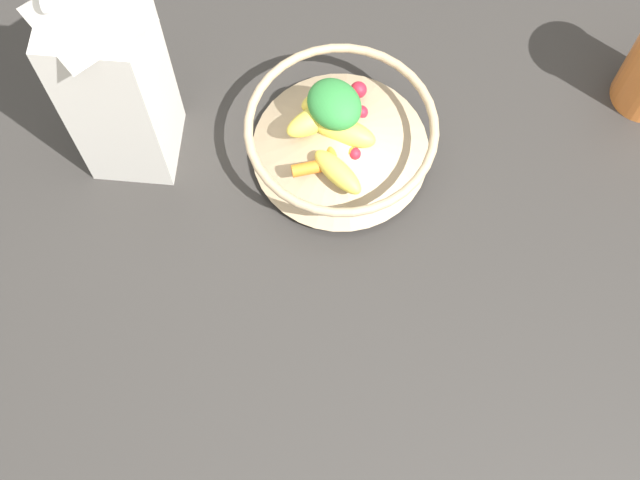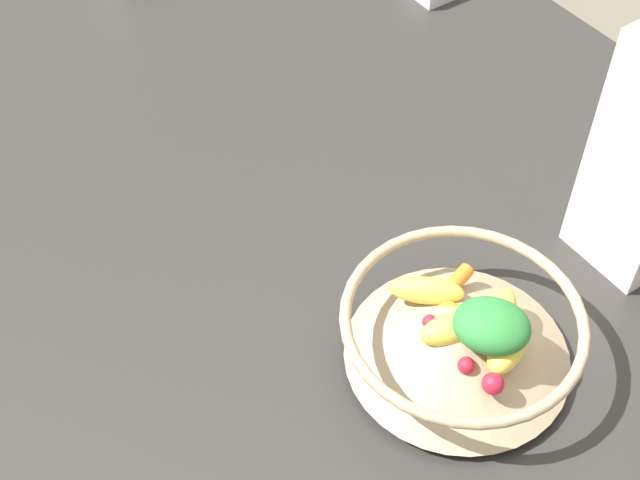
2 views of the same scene
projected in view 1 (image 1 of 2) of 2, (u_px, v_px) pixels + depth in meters
countertop at (436, 479)px, 0.89m from camera, size 1.19×1.19×0.04m
fruit_bowl at (340, 135)px, 0.97m from camera, size 0.21×0.21×0.09m
milk_carton at (112, 75)px, 0.87m from camera, size 0.09×0.09×0.30m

